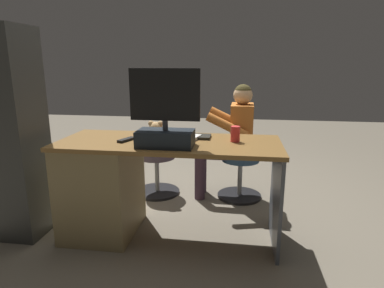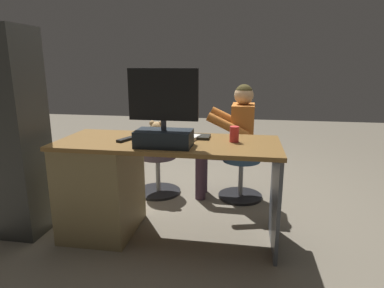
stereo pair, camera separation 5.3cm
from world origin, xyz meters
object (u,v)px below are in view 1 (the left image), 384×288
at_px(monitor, 165,124).
at_px(person, 232,134).
at_px(tv_remote, 127,140).
at_px(keyboard, 182,136).
at_px(computer_mouse, 141,134).
at_px(visitor_chair, 240,172).
at_px(office_chair_teddy, 157,169).
at_px(desk, 116,183).
at_px(cup, 235,134).
at_px(teddy_bear, 156,138).

distance_m(monitor, person, 1.08).
xyz_separation_m(monitor, tv_remote, (0.31, -0.11, -0.14)).
bearing_deg(tv_remote, keyboard, -133.64).
height_order(computer_mouse, visitor_chair, computer_mouse).
bearing_deg(monitor, office_chair_teddy, -71.86).
height_order(desk, office_chair_teddy, desk).
relative_size(monitor, office_chair_teddy, 1.14).
xyz_separation_m(cup, office_chair_teddy, (0.76, -0.75, -0.54)).
bearing_deg(keyboard, teddy_bear, -61.32).
bearing_deg(computer_mouse, cup, 174.50).
distance_m(monitor, teddy_bear, 1.06).
bearing_deg(monitor, desk, -19.78).
relative_size(office_chair_teddy, person, 0.41).
relative_size(computer_mouse, teddy_bear, 0.31).
distance_m(keyboard, visitor_chair, 0.95).
distance_m(computer_mouse, cup, 0.71).
bearing_deg(monitor, computer_mouse, -46.81).
bearing_deg(visitor_chair, office_chair_teddy, 1.08).
xyz_separation_m(monitor, visitor_chair, (-0.50, -0.97, -0.63)).
distance_m(office_chair_teddy, visitor_chair, 0.81).
distance_m(computer_mouse, teddy_bear, 0.72).
bearing_deg(cup, monitor, 23.98).
distance_m(tv_remote, person, 1.12).
height_order(desk, person, person).
bearing_deg(teddy_bear, keyboard, 118.68).
distance_m(cup, tv_remote, 0.77).
height_order(keyboard, teddy_bear, keyboard).
height_order(monitor, visitor_chair, monitor).
distance_m(computer_mouse, office_chair_teddy, 0.85).
distance_m(desk, teddy_bear, 0.83).
distance_m(keyboard, computer_mouse, 0.31).
height_order(computer_mouse, teddy_bear, computer_mouse).
distance_m(cup, person, 0.78).
relative_size(keyboard, office_chair_teddy, 0.95).
distance_m(keyboard, tv_remote, 0.41).
height_order(keyboard, office_chair_teddy, keyboard).
xyz_separation_m(cup, person, (0.04, -0.76, -0.16)).
xyz_separation_m(desk, keyboard, (-0.48, -0.13, 0.35)).
xyz_separation_m(computer_mouse, cup, (-0.70, 0.07, 0.04)).
height_order(visitor_chair, person, person).
xyz_separation_m(monitor, keyboard, (-0.06, -0.28, -0.14)).
bearing_deg(monitor, tv_remote, -20.04).
distance_m(monitor, computer_mouse, 0.39).
relative_size(keyboard, cup, 3.84).
bearing_deg(monitor, visitor_chair, -117.49).
relative_size(keyboard, visitor_chair, 0.98).
bearing_deg(desk, teddy_bear, -97.73).
xyz_separation_m(office_chair_teddy, person, (-0.72, -0.01, 0.38)).
height_order(keyboard, visitor_chair, keyboard).
height_order(monitor, keyboard, monitor).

